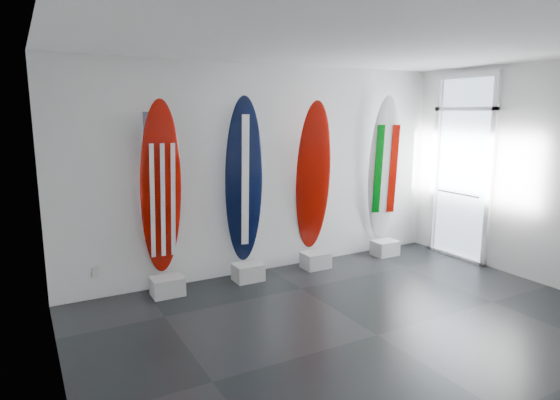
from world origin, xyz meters
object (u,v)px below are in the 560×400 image
surfboard_usa (161,190)px  surfboard_italy (384,169)px  surfboard_navy (244,181)px  surfboard_swiss (313,178)px

surfboard_usa → surfboard_italy: bearing=3.6°
surfboard_navy → surfboard_italy: (2.49, 0.00, 0.02)m
surfboard_usa → surfboard_navy: (1.15, 0.00, 0.03)m
surfboard_italy → surfboard_navy: bearing=-162.5°
surfboard_usa → surfboard_swiss: (2.28, 0.00, 0.00)m
surfboard_usa → surfboard_navy: size_ratio=0.98×
surfboard_swiss → surfboard_italy: size_ratio=0.97×
surfboard_swiss → surfboard_navy: bearing=-161.3°
surfboard_navy → surfboard_italy: size_ratio=0.98×
surfboard_usa → surfboard_swiss: size_ratio=0.99×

